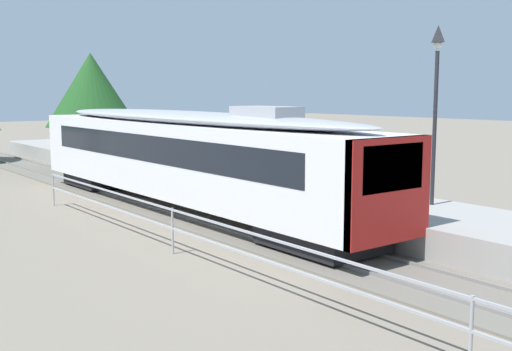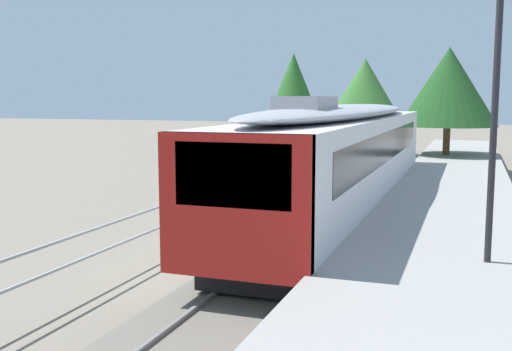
# 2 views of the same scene
# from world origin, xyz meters

# --- Properties ---
(ground_plane) EXTENTS (160.00, 160.00, 0.00)m
(ground_plane) POSITION_xyz_m (-3.00, 22.00, 0.00)
(ground_plane) COLOR slate
(track_rails) EXTENTS (3.20, 60.00, 0.14)m
(track_rails) POSITION_xyz_m (0.00, 22.00, 0.03)
(track_rails) COLOR #6B665B
(track_rails) RESTS_ON ground
(commuter_train) EXTENTS (2.82, 19.28, 3.74)m
(commuter_train) POSITION_xyz_m (0.00, 25.86, 2.15)
(commuter_train) COLOR silver
(commuter_train) RESTS_ON track_rails
(station_platform) EXTENTS (3.90, 60.00, 0.90)m
(station_platform) POSITION_xyz_m (3.25, 22.00, 0.45)
(station_platform) COLOR #999691
(station_platform) RESTS_ON ground
(platform_lamp_mid_platform) EXTENTS (0.34, 0.34, 5.35)m
(platform_lamp_mid_platform) POSITION_xyz_m (4.17, 18.28, 4.62)
(platform_lamp_mid_platform) COLOR #232328
(platform_lamp_mid_platform) RESTS_ON station_platform
(tree_behind_carpark) EXTENTS (5.06, 5.06, 6.48)m
(tree_behind_carpark) POSITION_xyz_m (2.57, 40.00, 4.43)
(tree_behind_carpark) COLOR brown
(tree_behind_carpark) RESTS_ON ground
(tree_behind_station_far) EXTENTS (5.43, 5.43, 6.48)m
(tree_behind_station_far) POSITION_xyz_m (-3.06, 47.72, 4.22)
(tree_behind_station_far) COLOR brown
(tree_behind_station_far) RESTS_ON ground
(tree_distant_left) EXTENTS (3.66, 3.66, 6.59)m
(tree_distant_left) POSITION_xyz_m (-6.61, 42.78, 4.33)
(tree_distant_left) COLOR brown
(tree_distant_left) RESTS_ON ground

